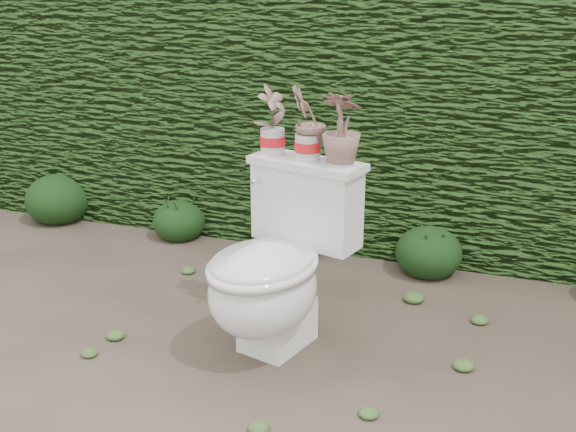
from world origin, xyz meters
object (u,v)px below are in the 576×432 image
(potted_plant_left, at_px, (272,122))
(potted_plant_right, at_px, (342,131))
(potted_plant_center, at_px, (308,125))
(toilet, at_px, (275,271))

(potted_plant_left, bearing_deg, potted_plant_right, -82.00)
(potted_plant_left, distance_m, potted_plant_center, 0.18)
(toilet, distance_m, potted_plant_left, 0.63)
(potted_plant_left, bearing_deg, potted_plant_center, -82.00)
(potted_plant_center, bearing_deg, potted_plant_right, 99.75)
(potted_plant_left, xyz_separation_m, potted_plant_center, (0.17, -0.05, 0.01))
(toilet, distance_m, potted_plant_right, 0.64)
(potted_plant_right, bearing_deg, potted_plant_left, -6.60)
(toilet, height_order, potted_plant_right, potted_plant_right)
(toilet, height_order, potted_plant_center, potted_plant_center)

